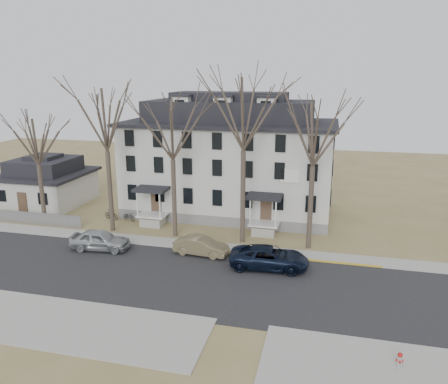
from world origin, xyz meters
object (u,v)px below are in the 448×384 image
(car_navy, at_px, (269,258))
(boarding_house, at_px, (230,160))
(bicycle_left, at_px, (129,217))
(tree_mid_right, at_px, (315,130))
(tree_center, at_px, (244,109))
(fire_hydrant, at_px, (400,360))
(tree_far_left, at_px, (105,115))
(small_house, at_px, (46,183))
(bicycle_right, at_px, (111,215))
(tree_mid_left, at_px, (172,126))
(tree_bungalow, at_px, (36,139))
(car_tan, at_px, (201,246))
(car_silver, at_px, (100,240))

(car_navy, bearing_deg, boarding_house, 21.22)
(bicycle_left, bearing_deg, tree_mid_right, -74.65)
(tree_center, xyz_separation_m, car_navy, (2.92, -4.66, -10.29))
(fire_hydrant, bearing_deg, tree_far_left, 147.50)
(small_house, relative_size, bicycle_right, 5.22)
(tree_mid_right, height_order, fire_hydrant, tree_mid_right)
(tree_mid_left, height_order, car_navy, tree_mid_left)
(tree_far_left, relative_size, tree_mid_right, 1.08)
(small_house, xyz_separation_m, tree_center, (23.00, -6.20, 8.84))
(small_house, bearing_deg, boarding_house, 5.59)
(tree_mid_left, relative_size, fire_hydrant, 15.36)
(tree_center, distance_m, tree_mid_right, 5.70)
(fire_hydrant, bearing_deg, tree_bungalow, 154.07)
(tree_bungalow, relative_size, bicycle_right, 6.47)
(tree_far_left, distance_m, bicycle_right, 10.30)
(tree_mid_left, bearing_deg, tree_center, 0.00)
(bicycle_left, bearing_deg, tree_center, -78.85)
(boarding_house, bearing_deg, car_tan, -87.94)
(small_house, distance_m, fire_hydrant, 39.41)
(bicycle_left, bearing_deg, tree_far_left, -160.87)
(car_tan, height_order, fire_hydrant, car_tan)
(car_tan, distance_m, car_navy, 5.62)
(small_house, xyz_separation_m, fire_hydrant, (33.57, -20.57, -1.83))
(tree_bungalow, xyz_separation_m, car_tan, (16.42, -3.51, -7.41))
(tree_far_left, xyz_separation_m, tree_mid_right, (17.50, 0.00, -0.74))
(tree_bungalow, relative_size, fire_hydrant, 12.99)
(tree_bungalow, bearing_deg, car_tan, -12.06)
(tree_mid_left, height_order, car_silver, tree_mid_left)
(boarding_house, distance_m, tree_mid_left, 9.66)
(small_house, distance_m, car_silver, 16.28)
(tree_center, xyz_separation_m, car_tan, (-2.58, -3.51, -10.38))
(boarding_house, relative_size, tree_center, 1.41)
(tree_bungalow, xyz_separation_m, fire_hydrant, (29.57, -14.38, -7.70))
(car_navy, height_order, bicycle_left, car_navy)
(tree_mid_right, height_order, tree_bungalow, tree_mid_right)
(bicycle_left, bearing_deg, fire_hydrant, -103.02)
(car_tan, bearing_deg, car_silver, 101.61)
(tree_bungalow, bearing_deg, bicycle_right, 25.67)
(tree_center, height_order, tree_mid_right, tree_center)
(boarding_house, xyz_separation_m, car_silver, (-7.76, -12.60, -4.56))
(car_tan, bearing_deg, boarding_house, 7.11)
(tree_center, bearing_deg, small_house, 164.92)
(small_house, distance_m, tree_mid_right, 30.08)
(tree_bungalow, height_order, fire_hydrant, tree_bungalow)
(tree_mid_right, relative_size, car_navy, 2.23)
(car_navy, bearing_deg, fire_hydrant, -145.38)
(small_house, bearing_deg, car_tan, -25.42)
(bicycle_left, height_order, fire_hydrant, fire_hydrant)
(tree_center, xyz_separation_m, tree_bungalow, (-19.00, 0.00, -2.97))
(tree_mid_right, height_order, car_navy, tree_mid_right)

